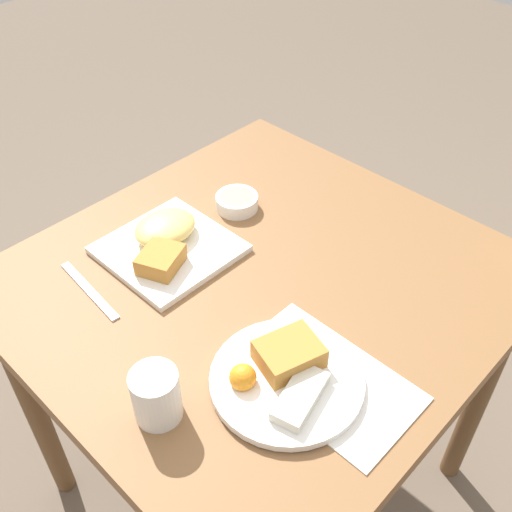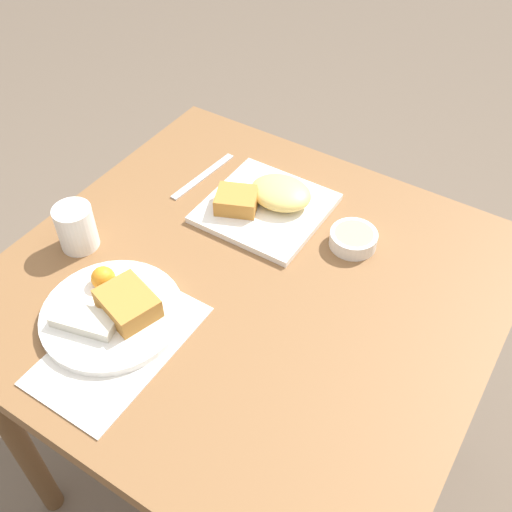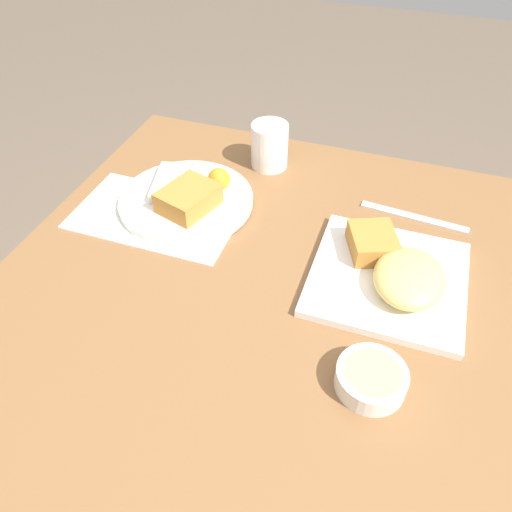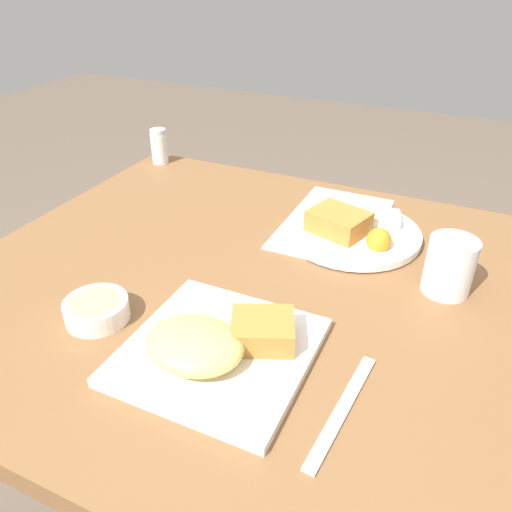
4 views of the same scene
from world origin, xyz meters
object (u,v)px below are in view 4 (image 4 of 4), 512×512
(plate_oval_far, at_px, (353,229))
(coffee_mug, at_px, (450,266))
(sauce_ramekin, at_px, (97,309))
(butter_knife, at_px, (342,409))
(salt_shaker, at_px, (159,148))
(plate_square_near, at_px, (216,346))

(plate_oval_far, bearing_deg, coffee_mug, -29.54)
(sauce_ramekin, relative_size, butter_knife, 0.48)
(sauce_ramekin, height_order, butter_knife, sauce_ramekin)
(salt_shaker, bearing_deg, butter_knife, -41.88)
(sauce_ramekin, bearing_deg, coffee_mug, 32.37)
(plate_oval_far, xyz_separation_m, coffee_mug, (0.18, -0.10, 0.03))
(coffee_mug, bearing_deg, salt_shaker, 159.11)
(plate_square_near, distance_m, sauce_ramekin, 0.20)
(coffee_mug, bearing_deg, plate_oval_far, 150.46)
(sauce_ramekin, height_order, coffee_mug, coffee_mug)
(plate_oval_far, relative_size, salt_shaker, 2.91)
(plate_oval_far, distance_m, sauce_ramekin, 0.48)
(plate_oval_far, height_order, sauce_ramekin, plate_oval_far)
(butter_knife, distance_m, coffee_mug, 0.32)
(coffee_mug, bearing_deg, sauce_ramekin, -147.63)
(salt_shaker, relative_size, coffee_mug, 0.93)
(plate_oval_far, distance_m, butter_knife, 0.42)
(plate_oval_far, xyz_separation_m, salt_shaker, (-0.55, 0.18, 0.02))
(plate_square_near, distance_m, coffee_mug, 0.39)
(salt_shaker, relative_size, butter_knife, 0.44)
(salt_shaker, bearing_deg, coffee_mug, -20.89)
(plate_oval_far, bearing_deg, butter_knife, -75.96)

